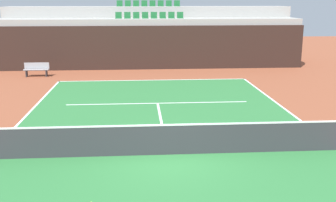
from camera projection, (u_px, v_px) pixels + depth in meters
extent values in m
plane|color=brown|center=(168.00, 155.00, 12.54)|extent=(80.00, 80.00, 0.00)
cube|color=#2D7238|center=(168.00, 155.00, 12.54)|extent=(11.00, 24.00, 0.01)
cube|color=white|center=(153.00, 80.00, 24.10)|extent=(11.00, 0.10, 0.00)
cube|color=white|center=(158.00, 103.00, 18.73)|extent=(8.26, 0.10, 0.00)
cube|color=white|center=(162.00, 124.00, 15.63)|extent=(0.10, 6.40, 0.00)
cube|color=black|center=(150.00, 48.00, 27.66)|extent=(20.93, 0.30, 2.92)
cube|color=#9E9E99|center=(150.00, 42.00, 28.92)|extent=(20.93, 2.40, 3.34)
cube|color=#9E9E99|center=(149.00, 34.00, 31.15)|extent=(20.93, 2.40, 4.12)
cube|color=#1E6633|center=(118.00, 18.00, 28.36)|extent=(0.44, 0.44, 0.04)
cube|color=#1E6633|center=(118.00, 15.00, 28.50)|extent=(0.44, 0.04, 0.40)
cube|color=#1E6633|center=(127.00, 18.00, 28.40)|extent=(0.44, 0.44, 0.04)
cube|color=#1E6633|center=(127.00, 15.00, 28.55)|extent=(0.44, 0.04, 0.40)
cube|color=#1E6633|center=(136.00, 18.00, 28.45)|extent=(0.44, 0.44, 0.04)
cube|color=#1E6633|center=(136.00, 15.00, 28.59)|extent=(0.44, 0.04, 0.40)
cube|color=#1E6633|center=(145.00, 18.00, 28.49)|extent=(0.44, 0.44, 0.04)
cube|color=#1E6633|center=(145.00, 15.00, 28.63)|extent=(0.44, 0.04, 0.40)
cube|color=#1E6633|center=(154.00, 18.00, 28.54)|extent=(0.44, 0.44, 0.04)
cube|color=#1E6633|center=(154.00, 15.00, 28.68)|extent=(0.44, 0.04, 0.40)
cube|color=#1E6633|center=(163.00, 18.00, 28.58)|extent=(0.44, 0.44, 0.04)
cube|color=#1E6633|center=(163.00, 15.00, 28.72)|extent=(0.44, 0.04, 0.40)
cube|color=#1E6633|center=(172.00, 18.00, 28.62)|extent=(0.44, 0.44, 0.04)
cube|color=#1E6633|center=(171.00, 15.00, 28.77)|extent=(0.44, 0.04, 0.40)
cube|color=#1E6633|center=(180.00, 18.00, 28.67)|extent=(0.44, 0.44, 0.04)
cube|color=#1E6633|center=(180.00, 15.00, 28.81)|extent=(0.44, 0.04, 0.40)
cube|color=#1E6633|center=(120.00, 6.00, 30.50)|extent=(0.44, 0.44, 0.04)
cube|color=#1E6633|center=(120.00, 3.00, 30.64)|extent=(0.44, 0.04, 0.40)
cube|color=#1E6633|center=(128.00, 6.00, 30.54)|extent=(0.44, 0.44, 0.04)
cube|color=#1E6633|center=(128.00, 3.00, 30.68)|extent=(0.44, 0.04, 0.40)
cube|color=#1E6633|center=(136.00, 6.00, 30.58)|extent=(0.44, 0.44, 0.04)
cube|color=#1E6633|center=(136.00, 3.00, 30.72)|extent=(0.44, 0.04, 0.40)
cube|color=#1E6633|center=(144.00, 6.00, 30.63)|extent=(0.44, 0.44, 0.04)
cube|color=#1E6633|center=(144.00, 3.00, 30.77)|extent=(0.44, 0.04, 0.40)
cube|color=#1E6633|center=(153.00, 6.00, 30.67)|extent=(0.44, 0.44, 0.04)
cube|color=#1E6633|center=(152.00, 3.00, 30.81)|extent=(0.44, 0.04, 0.40)
cube|color=#1E6633|center=(161.00, 6.00, 30.72)|extent=(0.44, 0.44, 0.04)
cube|color=#1E6633|center=(161.00, 3.00, 30.86)|extent=(0.44, 0.04, 0.40)
cube|color=#1E6633|center=(169.00, 6.00, 30.76)|extent=(0.44, 0.44, 0.04)
cube|color=#1E6633|center=(169.00, 3.00, 30.90)|extent=(0.44, 0.04, 0.40)
cube|color=#1E6633|center=(177.00, 6.00, 30.80)|extent=(0.44, 0.44, 0.04)
cube|color=#1E6633|center=(177.00, 3.00, 30.94)|extent=(0.44, 0.04, 0.40)
cube|color=#333338|center=(168.00, 140.00, 12.43)|extent=(10.90, 0.02, 0.92)
cube|color=white|center=(168.00, 125.00, 12.31)|extent=(10.90, 0.04, 0.05)
cube|color=#99999E|center=(36.00, 69.00, 25.13)|extent=(1.50, 0.40, 0.05)
cube|color=#99999E|center=(37.00, 65.00, 25.25)|extent=(1.50, 0.04, 0.36)
cube|color=#2D2D33|center=(26.00, 74.00, 25.01)|extent=(0.06, 0.06, 0.42)
cube|color=#2D2D33|center=(46.00, 74.00, 25.09)|extent=(0.06, 0.06, 0.42)
cube|color=#2D2D33|center=(27.00, 73.00, 25.28)|extent=(0.06, 0.06, 0.42)
cube|color=#2D2D33|center=(47.00, 73.00, 25.36)|extent=(0.06, 0.06, 0.42)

